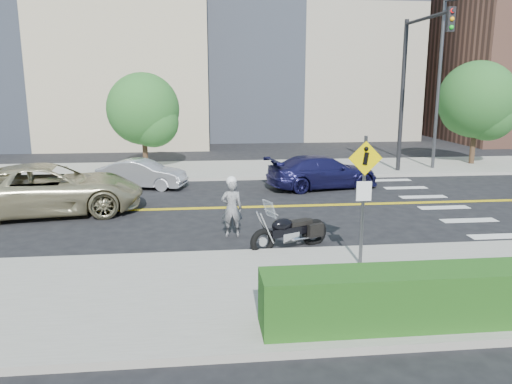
{
  "coord_description": "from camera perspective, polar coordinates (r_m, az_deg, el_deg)",
  "views": [
    {
      "loc": [
        0.59,
        -17.06,
        4.3
      ],
      "look_at": [
        2.09,
        -2.99,
        1.2
      ],
      "focal_mm": 35.0,
      "sensor_mm": 36.0,
      "label": 1
    }
  ],
  "objects": [
    {
      "name": "parked_car_silver",
      "position": [
        21.3,
        -12.88,
        2.02
      ],
      "size": [
        3.82,
        2.18,
        1.19
      ],
      "primitive_type": "imported",
      "rotation": [
        0.0,
        0.0,
        1.3
      ],
      "color": "#B1B3B9",
      "rests_on": "ground"
    },
    {
      "name": "lamp_post",
      "position": [
        26.18,
        20.15,
        11.29
      ],
      "size": [
        0.16,
        0.16,
        8.0
      ],
      "primitive_type": "cylinder",
      "color": "#4C4C51",
      "rests_on": "sidewalk_far"
    },
    {
      "name": "pedestrian_sign",
      "position": [
        11.57,
        12.22,
        0.42
      ],
      "size": [
        0.78,
        0.08,
        3.0
      ],
      "color": "#4C4C51",
      "rests_on": "sidewalk_near"
    },
    {
      "name": "sidewalk_far",
      "position": [
        24.92,
        -7.38,
        2.49
      ],
      "size": [
        60.0,
        5.0,
        0.15
      ],
      "primitive_type": "cube",
      "color": "#9E9B91",
      "rests_on": "ground_plane"
    },
    {
      "name": "parked_car_blue",
      "position": [
        20.95,
        7.62,
        2.3
      ],
      "size": [
        5.0,
        2.87,
        1.36
      ],
      "primitive_type": "imported",
      "rotation": [
        0.0,
        0.0,
        1.79
      ],
      "color": "#19184A",
      "rests_on": "ground"
    },
    {
      "name": "traffic_light",
      "position": [
        24.06,
        17.37,
        12.69
      ],
      "size": [
        0.28,
        4.5,
        7.0
      ],
      "color": "black",
      "rests_on": "sidewalk_far"
    },
    {
      "name": "motorcycle",
      "position": [
        13.16,
        3.93,
        -3.59
      ],
      "size": [
        2.36,
        1.54,
        1.38
      ],
      "primitive_type": null,
      "rotation": [
        0.0,
        0.0,
        0.41
      ],
      "color": "black",
      "rests_on": "ground"
    },
    {
      "name": "tree_far_a",
      "position": [
        25.41,
        -12.77,
        9.24
      ],
      "size": [
        3.53,
        3.53,
        4.83
      ],
      "rotation": [
        0.0,
        0.0,
        0.42
      ],
      "color": "#382619",
      "rests_on": "ground"
    },
    {
      "name": "motorcyclist",
      "position": [
        14.13,
        -2.79,
        -1.68
      ],
      "size": [
        0.6,
        0.4,
        1.76
      ],
      "rotation": [
        0.0,
        0.0,
        3.14
      ],
      "color": "#98989C",
      "rests_on": "ground"
    },
    {
      "name": "tree_far_b",
      "position": [
        28.44,
        23.94,
        9.62
      ],
      "size": [
        3.93,
        3.93,
        5.43
      ],
      "rotation": [
        0.0,
        0.0,
        -0.05
      ],
      "color": "#382619",
      "rests_on": "ground"
    },
    {
      "name": "building_mid",
      "position": [
        44.06,
        3.86,
        19.75
      ],
      "size": [
        18.0,
        14.0,
        20.0
      ],
      "primitive_type": "cube",
      "color": "#A39984",
      "rests_on": "ground_plane"
    },
    {
      "name": "ground_plane",
      "position": [
        17.6,
        -7.84,
        -1.91
      ],
      "size": [
        120.0,
        120.0,
        0.0
      ],
      "primitive_type": "plane",
      "color": "black",
      "rests_on": "ground"
    },
    {
      "name": "sidewalk_near",
      "position": [
        10.46,
        -8.98,
        -11.61
      ],
      "size": [
        60.0,
        5.0,
        0.15
      ],
      "primitive_type": "cube",
      "color": "#9E9B91",
      "rests_on": "ground_plane"
    },
    {
      "name": "suv",
      "position": [
        17.99,
        -22.51,
        0.32
      ],
      "size": [
        6.43,
        3.74,
        1.68
      ],
      "primitive_type": "imported",
      "rotation": [
        0.0,
        0.0,
        1.73
      ],
      "color": "tan",
      "rests_on": "ground"
    },
    {
      "name": "hedge",
      "position": [
        10.14,
        27.17,
        -10.17
      ],
      "size": [
        9.0,
        0.9,
        1.0
      ],
      "primitive_type": "cube",
      "color": "#235619",
      "rests_on": "sidewalk_near"
    }
  ]
}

